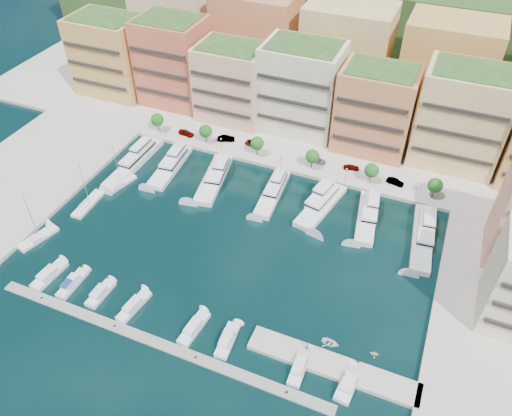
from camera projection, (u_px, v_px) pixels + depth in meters
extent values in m
plane|color=black|center=(234.00, 243.00, 115.50)|extent=(400.00, 400.00, 0.00)
cube|color=#9E998E|center=(315.00, 115.00, 158.32)|extent=(220.00, 64.00, 2.00)
cube|color=#9E998E|center=(1.00, 197.00, 127.87)|extent=(34.00, 76.00, 2.00)
cube|color=#1F3816|center=(353.00, 54.00, 191.48)|extent=(240.00, 40.00, 58.00)
cube|color=gray|center=(154.00, 342.00, 95.64)|extent=(72.00, 2.20, 0.35)
cube|color=#9E998E|center=(332.00, 367.00, 91.64)|extent=(32.00, 5.00, 2.00)
cube|color=gold|center=(111.00, 56.00, 160.47)|extent=(22.00, 16.00, 24.00)
cube|color=black|center=(95.00, 67.00, 154.78)|extent=(20.24, 0.50, 0.90)
cube|color=#20451B|center=(103.00, 17.00, 152.25)|extent=(19.36, 14.08, 0.80)
cube|color=#CC5F44|center=(173.00, 62.00, 154.84)|extent=(20.00, 16.00, 26.00)
cube|color=black|center=(159.00, 73.00, 149.14)|extent=(18.40, 0.50, 0.90)
cube|color=#20451B|center=(168.00, 19.00, 145.96)|extent=(17.60, 14.08, 0.80)
cube|color=tan|center=(232.00, 83.00, 148.72)|extent=(20.00, 15.00, 22.00)
cube|color=black|center=(221.00, 95.00, 143.37)|extent=(18.40, 0.50, 0.90)
cube|color=#20451B|center=(231.00, 47.00, 141.16)|extent=(17.60, 13.20, 0.80)
cube|color=beige|center=(301.00, 89.00, 143.04)|extent=(22.00, 16.00, 25.00)
cube|color=black|center=(292.00, 102.00, 137.34)|extent=(20.24, 0.50, 0.90)
cube|color=#20451B|center=(304.00, 46.00, 134.49)|extent=(19.36, 14.08, 0.80)
cube|color=#BA6646|center=(375.00, 110.00, 135.97)|extent=(20.00, 15.00, 23.00)
cube|color=black|center=(369.00, 125.00, 130.62)|extent=(18.40, 0.50, 0.90)
cube|color=#20451B|center=(382.00, 70.00, 128.08)|extent=(17.60, 13.20, 0.80)
cube|color=#EAC67C|center=(461.00, 119.00, 130.01)|extent=(22.00, 16.00, 26.00)
cube|color=black|center=(458.00, 135.00, 124.31)|extent=(20.24, 0.50, 0.90)
cube|color=#20451B|center=(476.00, 71.00, 121.12)|extent=(19.36, 14.08, 0.80)
cube|color=beige|center=(177.00, 25.00, 171.89)|extent=(26.00, 18.00, 30.00)
cube|color=#BA6646|center=(257.00, 39.00, 163.22)|extent=(26.00, 18.00, 30.00)
cube|color=#EAC67C|center=(346.00, 54.00, 154.56)|extent=(26.00, 18.00, 30.00)
cube|color=gold|center=(446.00, 71.00, 145.90)|extent=(26.00, 18.00, 30.00)
cylinder|color=#473323|center=(158.00, 126.00, 148.53)|extent=(0.24, 0.24, 3.00)
sphere|color=#144513|center=(157.00, 120.00, 147.04)|extent=(3.80, 3.80, 3.80)
cylinder|color=#473323|center=(206.00, 138.00, 143.91)|extent=(0.24, 0.24, 3.00)
sphere|color=#144513|center=(206.00, 131.00, 142.42)|extent=(3.80, 3.80, 3.80)
cylinder|color=#473323|center=(257.00, 150.00, 139.29)|extent=(0.24, 0.24, 3.00)
sphere|color=#144513|center=(257.00, 143.00, 137.80)|extent=(3.80, 3.80, 3.80)
cylinder|color=#473323|center=(312.00, 163.00, 134.67)|extent=(0.24, 0.24, 3.00)
sphere|color=#144513|center=(312.00, 156.00, 133.18)|extent=(3.80, 3.80, 3.80)
cylinder|color=#473323|center=(370.00, 177.00, 130.05)|extent=(0.24, 0.24, 3.00)
sphere|color=#144513|center=(372.00, 170.00, 128.56)|extent=(3.80, 3.80, 3.80)
cylinder|color=#473323|center=(433.00, 192.00, 125.43)|extent=(0.24, 0.24, 3.00)
sphere|color=#144513|center=(435.00, 185.00, 123.94)|extent=(3.80, 3.80, 3.80)
cylinder|color=black|center=(166.00, 132.00, 145.45)|extent=(0.10, 0.10, 4.00)
sphere|color=#FFF2CC|center=(165.00, 126.00, 144.10)|extent=(0.30, 0.30, 0.30)
cylinder|color=black|center=(221.00, 145.00, 140.26)|extent=(0.10, 0.10, 4.00)
sphere|color=#FFF2CC|center=(221.00, 139.00, 138.90)|extent=(0.30, 0.30, 0.30)
cylinder|color=black|center=(281.00, 160.00, 135.06)|extent=(0.10, 0.10, 4.00)
sphere|color=#FFF2CC|center=(281.00, 153.00, 133.70)|extent=(0.30, 0.30, 0.30)
cylinder|color=black|center=(346.00, 175.00, 129.86)|extent=(0.10, 0.10, 4.00)
sphere|color=#FFF2CC|center=(347.00, 169.00, 128.50)|extent=(0.30, 0.30, 0.30)
cylinder|color=black|center=(416.00, 192.00, 124.66)|extent=(0.10, 0.10, 4.00)
sphere|color=#FFF2CC|center=(418.00, 186.00, 123.30)|extent=(0.30, 0.30, 0.30)
cube|color=silver|center=(134.00, 164.00, 137.84)|extent=(4.40, 24.43, 2.30)
cube|color=silver|center=(138.00, 154.00, 138.16)|extent=(3.55, 13.45, 1.80)
cube|color=black|center=(138.00, 154.00, 138.16)|extent=(3.61, 13.51, 0.55)
cube|color=silver|center=(141.00, 145.00, 138.45)|extent=(2.58, 7.34, 1.40)
cylinder|color=#B2B2B7|center=(143.00, 138.00, 138.40)|extent=(0.14, 0.14, 1.80)
cube|color=silver|center=(170.00, 168.00, 136.60)|extent=(6.46, 19.89, 2.30)
cube|color=silver|center=(173.00, 158.00, 136.59)|extent=(4.84, 11.05, 1.80)
cube|color=black|center=(173.00, 158.00, 136.59)|extent=(4.90, 11.11, 0.55)
cube|color=silver|center=(175.00, 150.00, 136.61)|extent=(3.37, 6.09, 1.40)
cylinder|color=#B2B2B7|center=(177.00, 143.00, 136.36)|extent=(0.14, 0.14, 1.80)
cube|color=black|center=(170.00, 169.00, 136.90)|extent=(6.51, 19.94, 0.35)
cube|color=silver|center=(214.00, 181.00, 132.42)|extent=(8.41, 20.97, 2.30)
cube|color=silver|center=(216.00, 170.00, 132.47)|extent=(5.95, 11.76, 1.80)
cube|color=black|center=(216.00, 170.00, 132.47)|extent=(6.02, 11.83, 0.55)
cube|color=silver|center=(219.00, 162.00, 132.54)|extent=(3.99, 6.55, 1.40)
cylinder|color=#B2B2B7|center=(221.00, 155.00, 132.33)|extent=(0.14, 0.14, 1.80)
cube|color=silver|center=(272.00, 195.00, 128.13)|extent=(5.51, 19.28, 2.30)
cube|color=silver|center=(275.00, 184.00, 128.08)|extent=(4.17, 10.68, 1.80)
cube|color=black|center=(275.00, 184.00, 128.08)|extent=(4.23, 10.75, 0.55)
cube|color=silver|center=(277.00, 176.00, 128.08)|extent=(2.91, 5.87, 1.40)
cylinder|color=#B2B2B7|center=(279.00, 168.00, 127.80)|extent=(0.14, 0.14, 1.80)
cube|color=silver|center=(321.00, 207.00, 124.39)|extent=(8.70, 19.66, 2.30)
cube|color=silver|center=(323.00, 197.00, 124.35)|extent=(6.09, 11.08, 1.80)
cube|color=black|center=(323.00, 197.00, 124.35)|extent=(6.16, 11.15, 0.55)
cube|color=silver|center=(326.00, 188.00, 124.34)|extent=(4.06, 6.20, 1.40)
cylinder|color=#B2B2B7|center=(328.00, 180.00, 124.07)|extent=(0.14, 0.14, 1.80)
cube|color=black|center=(320.00, 209.00, 124.69)|extent=(8.76, 19.72, 0.35)
cube|color=silver|center=(366.00, 219.00, 121.20)|extent=(7.04, 19.07, 2.30)
cube|color=silver|center=(369.00, 208.00, 121.13)|extent=(5.03, 10.66, 1.80)
cube|color=black|center=(369.00, 208.00, 121.13)|extent=(5.10, 10.73, 0.55)
cube|color=silver|center=(372.00, 199.00, 121.10)|extent=(3.40, 5.91, 1.40)
cylinder|color=#B2B2B7|center=(374.00, 192.00, 120.81)|extent=(0.14, 0.14, 1.80)
cube|color=silver|center=(422.00, 239.00, 115.97)|extent=(6.65, 22.79, 2.30)
cube|color=silver|center=(425.00, 227.00, 116.16)|extent=(4.87, 12.65, 1.80)
cube|color=black|center=(425.00, 227.00, 116.16)|extent=(4.93, 12.72, 0.55)
cube|color=silver|center=(428.00, 217.00, 116.34)|extent=(3.34, 6.97, 1.40)
cylinder|color=#B2B2B7|center=(430.00, 208.00, 116.21)|extent=(0.14, 0.14, 1.80)
cube|color=silver|center=(50.00, 276.00, 107.80)|extent=(3.50, 8.90, 1.40)
cube|color=silver|center=(47.00, 273.00, 106.64)|extent=(2.53, 4.34, 1.10)
cube|color=black|center=(53.00, 268.00, 108.00)|extent=(2.05, 0.26, 0.55)
cube|color=silver|center=(73.00, 284.00, 106.03)|extent=(2.55, 8.30, 1.40)
cube|color=silver|center=(70.00, 282.00, 104.88)|extent=(1.97, 3.99, 1.10)
cube|color=black|center=(75.00, 277.00, 106.19)|extent=(1.78, 0.12, 0.55)
cube|color=navy|center=(66.00, 283.00, 103.74)|extent=(1.75, 2.50, 0.12)
cube|color=silver|center=(101.00, 294.00, 103.97)|extent=(2.78, 7.40, 1.40)
cube|color=silver|center=(98.00, 292.00, 102.86)|extent=(2.09, 3.58, 1.10)
cube|color=black|center=(103.00, 287.00, 104.03)|extent=(1.83, 0.16, 0.55)
cube|color=silver|center=(134.00, 307.00, 101.60)|extent=(3.44, 8.90, 1.40)
cube|color=silver|center=(132.00, 304.00, 100.44)|extent=(2.35, 4.36, 1.10)
cube|color=black|center=(137.00, 299.00, 101.80)|extent=(1.70, 0.32, 0.55)
cube|color=silver|center=(194.00, 329.00, 97.62)|extent=(3.27, 8.65, 1.40)
cube|color=silver|center=(193.00, 327.00, 96.47)|extent=(2.32, 4.22, 1.10)
cube|color=black|center=(197.00, 321.00, 97.80)|extent=(1.82, 0.26, 0.55)
cube|color=silver|center=(227.00, 341.00, 95.53)|extent=(3.15, 8.14, 1.40)
cube|color=silver|center=(226.00, 339.00, 94.40)|extent=(2.27, 3.97, 1.10)
cube|color=black|center=(230.00, 333.00, 95.66)|extent=(1.83, 0.24, 0.55)
cube|color=silver|center=(300.00, 367.00, 91.32)|extent=(2.61, 8.16, 1.40)
cube|color=silver|center=(299.00, 366.00, 90.18)|extent=(1.98, 3.93, 1.10)
cube|color=black|center=(302.00, 359.00, 91.47)|extent=(1.74, 0.14, 0.55)
cube|color=silver|center=(348.00, 385.00, 88.71)|extent=(3.50, 7.66, 1.40)
cube|color=silver|center=(348.00, 383.00, 87.59)|extent=(2.53, 3.75, 1.10)
cube|color=black|center=(350.00, 377.00, 88.78)|extent=(2.04, 0.28, 0.55)
cube|color=silver|center=(38.00, 238.00, 116.41)|extent=(5.30, 10.13, 1.20)
cube|color=silver|center=(34.00, 238.00, 115.14)|extent=(2.27, 2.79, 0.60)
cylinder|color=#B2B2B7|center=(31.00, 216.00, 112.37)|extent=(0.14, 0.14, 12.00)
cylinder|color=#B2B2B7|center=(32.00, 238.00, 114.34)|extent=(1.27, 4.25, 0.10)
cube|color=silver|center=(120.00, 184.00, 131.50)|extent=(5.08, 9.61, 1.20)
cube|color=silver|center=(118.00, 184.00, 130.27)|extent=(2.18, 2.66, 0.60)
cylinder|color=#B2B2B7|center=(117.00, 163.00, 127.44)|extent=(0.14, 0.14, 12.00)
cylinder|color=#B2B2B7|center=(116.00, 183.00, 129.48)|extent=(1.21, 4.02, 0.10)
cube|color=silver|center=(88.00, 204.00, 125.46)|extent=(3.32, 10.87, 1.20)
cube|color=silver|center=(85.00, 204.00, 124.12)|extent=(1.81, 2.77, 0.60)
cylinder|color=#B2B2B7|center=(84.00, 183.00, 121.45)|extent=(0.14, 0.14, 12.00)
cylinder|color=#B2B2B7|center=(83.00, 204.00, 123.28)|extent=(0.33, 4.84, 0.10)
imported|color=white|center=(330.00, 343.00, 95.08)|extent=(3.64, 2.71, 0.72)
imported|color=beige|center=(374.00, 354.00, 93.25)|extent=(1.84, 1.63, 0.91)
imported|color=gray|center=(186.00, 133.00, 147.10)|extent=(5.00, 2.44, 1.64)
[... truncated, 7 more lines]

